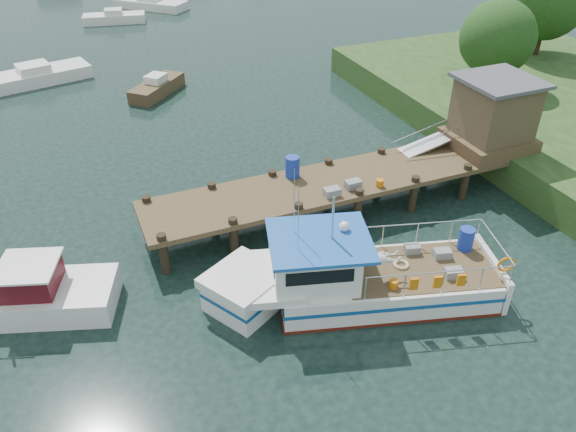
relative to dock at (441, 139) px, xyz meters
name	(u,v)px	position (x,y,z in m)	size (l,w,h in m)	color
ground_plane	(297,218)	(-6.51, -0.01, -2.24)	(160.00, 160.00, 0.00)	black
dock	(441,139)	(0.00, 0.00, 0.00)	(16.60, 3.00, 4.78)	#4F3C25
lobster_boat	(350,278)	(-6.82, -4.97, -1.39)	(9.72, 4.99, 4.71)	silver
work_boat	(11,296)	(-16.89, -1.30, -1.66)	(6.94, 3.90, 3.68)	silver
moored_rowboat	(157,87)	(-8.82, 15.30, -1.80)	(3.81, 3.86, 1.18)	#4F3C25
moored_a	(35,76)	(-15.37, 20.05, -1.80)	(6.79, 3.62, 1.19)	silver
moored_b	(114,18)	(-8.79, 32.41, -1.84)	(5.16, 2.58, 1.09)	silver
moored_c	(489,42)	(15.22, 14.96, -1.84)	(7.14, 3.93, 1.07)	silver
moored_d	(151,3)	(-5.06, 36.03, -1.82)	(6.26, 6.26, 1.12)	silver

